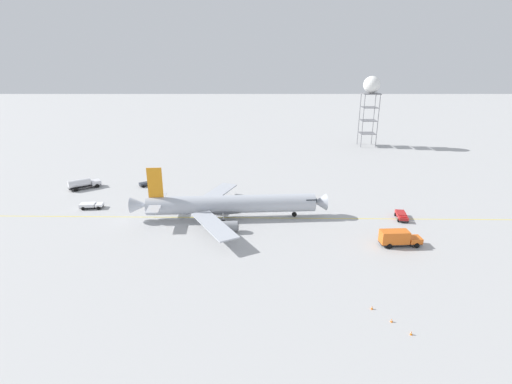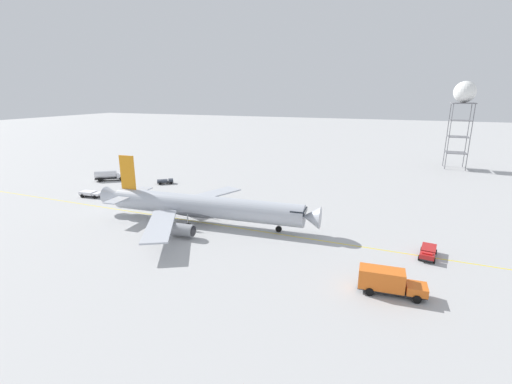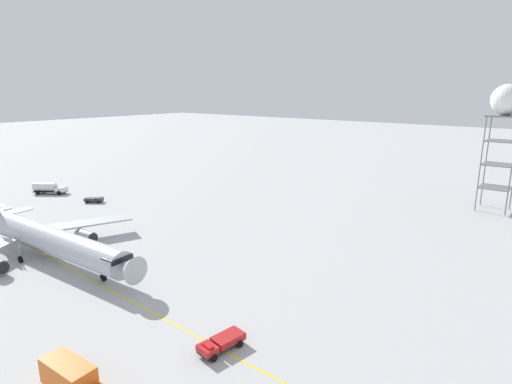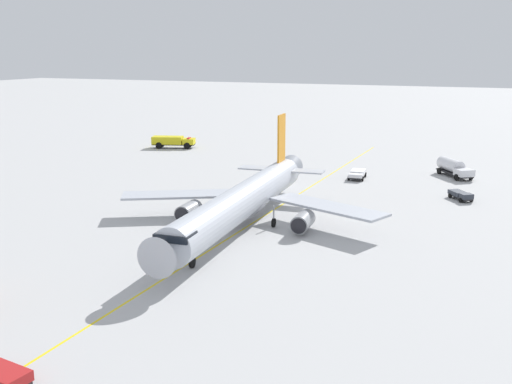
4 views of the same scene
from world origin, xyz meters
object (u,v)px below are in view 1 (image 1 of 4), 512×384
Objects in this scene: fuel_tanker_truck at (83,183)px; radar_tower at (371,88)px; catering_truck_truck at (397,238)px; airliner_main at (229,205)px; safety_cone_far at (411,333)px; baggage_truck_truck at (147,183)px; pushback_tug_truck at (91,205)px; ops_pickup_truck at (401,216)px; safety_cone_mid at (391,320)px; safety_cone_near at (371,307)px.

fuel_tanker_truck is 0.30× the size of radar_tower.
radar_tower is at bearing 75.45° from catering_truck_truck.
radar_tower is at bearing 52.16° from airliner_main.
catering_truck_truck is at bearing 74.98° from safety_cone_far.
baggage_truck_truck is 19.23m from pushback_tug_truck.
ops_pickup_truck is 38.35m from safety_cone_mid.
safety_cone_far is at bearing -56.42° from safety_cone_mid.
airliner_main is at bearing -82.64° from ops_pickup_truck.
airliner_main reaches higher than safety_cone_near.
safety_cone_near is (22.70, -33.32, -2.91)m from airliner_main.
catering_truck_truck is at bearing -68.08° from baggage_truck_truck.
fuel_tanker_truck is 86.98m from safety_cone_mid.
pushback_tug_truck is at bearing -153.43° from baggage_truck_truck.
safety_cone_mid is at bearing -59.48° from airliner_main.
airliner_main reaches higher than safety_cone_mid.
safety_cone_far is (3.62, -5.45, 0.00)m from safety_cone_near.
pushback_tug_truck is 110.89m from radar_tower.
fuel_tanker_truck is at bearing 152.63° from baggage_truck_truck.
airliner_main reaches higher than pushback_tug_truck.
safety_cone_far is (-6.81, -25.38, -1.38)m from catering_truck_truck.
safety_cone_mid is at bearing -113.79° from catering_truck_truck.
ops_pickup_truck reaches higher than safety_cone_mid.
safety_cone_mid is at bearing -86.12° from baggage_truck_truck.
fuel_tanker_truck is 1.85× the size of baggage_truck_truck.
baggage_truck_truck is 76.94m from safety_cone_mid.
ops_pickup_truck is at bearing -56.23° from baggage_truck_truck.
safety_cone_near is at bearing -104.53° from radar_tower.
fuel_tanker_truck reaches higher than safety_cone_mid.
fuel_tanker_truck is 83.68m from safety_cone_near.
fuel_tanker_truck reaches higher than safety_cone_far.
safety_cone_near is at bearing 123.58° from safety_cone_mid.
baggage_truck_truck reaches higher than safety_cone_near.
ops_pickup_truck reaches higher than safety_cone_far.
radar_tower is (75.24, 51.73, 22.13)m from baggage_truck_truck.
safety_cone_far is (-12.19, -38.33, -0.53)m from ops_pickup_truck.
safety_cone_near is (-10.43, -19.94, -1.38)m from catering_truck_truck.
ops_pickup_truck reaches higher than safety_cone_near.
airliner_main reaches higher than baggage_truck_truck.
airliner_main reaches higher than catering_truck_truck.
safety_cone_near is at bearing -85.84° from baggage_truck_truck.
safety_cone_mid is at bearing -56.42° from safety_cone_near.
radar_tower reaches higher than pushback_tug_truck.
baggage_truck_truck is at bearing 144.46° from catering_truck_truck.
fuel_tanker_truck reaches higher than baggage_truck_truck.
pushback_tug_truck is (-33.45, 5.99, -2.37)m from airliner_main.
safety_cone_near is at bearing -17.67° from ops_pickup_truck.
fuel_tanker_truck is 14.72× the size of safety_cone_far.
fuel_tanker_truck is 14.72× the size of safety_cone_near.
catering_truck_truck reaches higher than fuel_tanker_truck.
safety_cone_mid is (-26.11, -110.93, -22.57)m from radar_tower.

